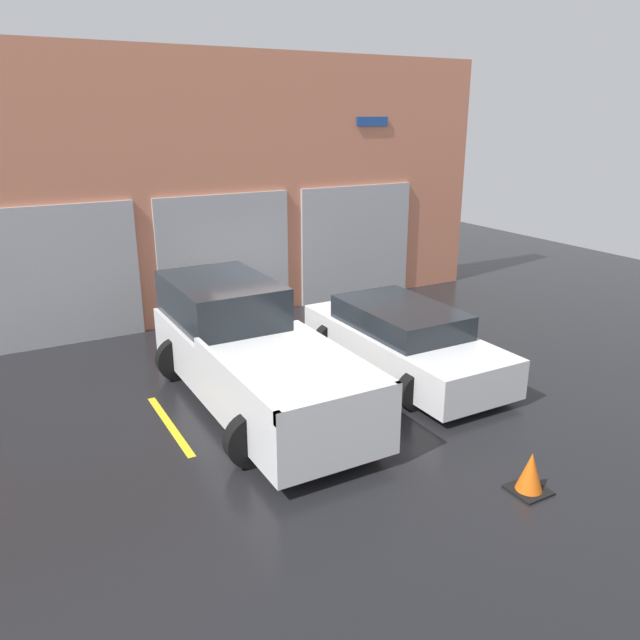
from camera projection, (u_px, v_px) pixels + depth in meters
name	position (u px, v px, depth m)	size (l,w,h in m)	color
ground_plane	(292.00, 357.00, 12.41)	(28.00, 28.00, 0.00)	black
shophouse_building	(225.00, 192.00, 14.21)	(13.69, 0.68, 5.94)	#D17A5B
pickup_truck	(247.00, 351.00, 10.40)	(2.39, 5.44, 1.81)	white
sedan_white	(402.00, 340.00, 11.57)	(2.16, 4.47, 1.26)	white
parking_stripe_far_left	(170.00, 425.00, 9.68)	(0.12, 2.20, 0.01)	gold
parking_stripe_left	(334.00, 386.00, 11.05)	(0.12, 2.20, 0.01)	gold
parking_stripe_centre	(462.00, 356.00, 12.42)	(0.12, 2.20, 0.01)	gold
traffic_cone	(530.00, 474.00, 7.91)	(0.47, 0.47, 0.55)	black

